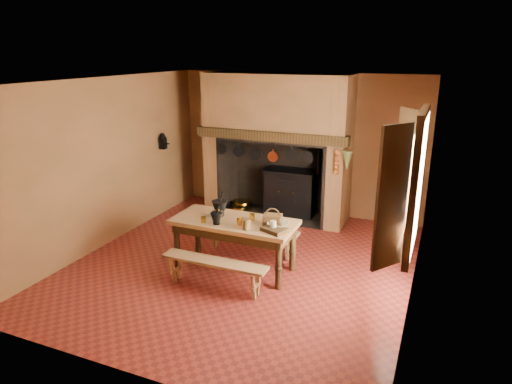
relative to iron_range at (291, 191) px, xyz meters
The scene contains 28 objects.
floor 2.50m from the iron_range, 89.02° to the right, with size 5.50×5.50×0.00m, color maroon.
ceiling 3.37m from the iron_range, 89.02° to the right, with size 5.50×5.50×0.00m, color silver.
back_wall 0.97m from the iron_range, 82.10° to the left, with size 5.00×0.02×2.80m, color #9A623D.
wall_left 3.59m from the iron_range, 135.12° to the right, with size 0.02×5.50×2.80m, color #9A623D.
wall_right 3.65m from the iron_range, 43.91° to the right, with size 0.02×5.50×2.80m, color #9A623D.
wall_front 5.28m from the iron_range, 89.54° to the right, with size 5.00×0.02×2.80m, color #9A623D.
chimney_breast 1.36m from the iron_range, 151.95° to the right, with size 2.95×0.96×2.80m.
iron_range is the anchor object (origin of this frame).
hearth_pans 1.10m from the iron_range, 167.25° to the right, with size 0.51×0.62×0.20m.
hanging_pans 1.12m from the iron_range, 115.02° to the right, with size 1.92×0.29×0.27m.
onion_string 1.49m from the iron_range, 32.25° to the right, with size 0.12×0.10×0.46m, color #93461B, non-canonical shape.
herb_bunch 1.65m from the iron_range, 28.28° to the right, with size 0.20×0.20×0.35m, color #515729.
window 3.91m from the iron_range, 49.98° to the right, with size 0.39×1.75×1.76m.
wall_coffee_mill 2.74m from the iron_range, 159.32° to the right, with size 0.23×0.16×0.31m.
work_table 2.65m from the iron_range, 90.11° to the right, with size 1.85×0.82×0.80m.
bench_front 3.30m from the iron_range, 90.09° to the right, with size 1.54×0.27×0.43m.
bench_back 2.01m from the iron_range, 90.14° to the right, with size 1.60×0.28×0.45m.
mortar_large 2.61m from the iron_range, 96.37° to the right, with size 0.24×0.24×0.40m.
mortar_small 2.92m from the iron_range, 93.40° to the right, with size 0.17×0.17×0.30m.
coffee_grinder 2.68m from the iron_range, 96.17° to the right, with size 0.16×0.14×0.17m.
brass_mug_a 2.94m from the iron_range, 97.57° to the right, with size 0.07×0.07×0.08m, color #B78E2A.
brass_mug_b 2.57m from the iron_range, 84.70° to the right, with size 0.09×0.09×0.10m, color #B78E2A.
mixing_bowl 2.76m from the iron_range, 75.39° to the right, with size 0.30×0.30×0.07m, color beige.
stoneware_crock 2.94m from the iron_range, 83.94° to the right, with size 0.12×0.12×0.15m, color brown.
glass_jar 2.92m from the iron_range, 76.41° to the right, with size 0.08×0.08×0.15m, color beige.
wicker_basket 2.68m from the iron_range, 77.31° to the right, with size 0.29×0.23×0.25m.
wooden_tray 2.93m from the iron_range, 76.03° to the right, with size 0.34×0.24×0.06m, color #321E10.
brass_cup 2.82m from the iron_range, 86.49° to the right, with size 0.13×0.13×0.10m, color #B78E2A.
Camera 1 is at (2.70, -5.89, 3.22)m, focal length 32.00 mm.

